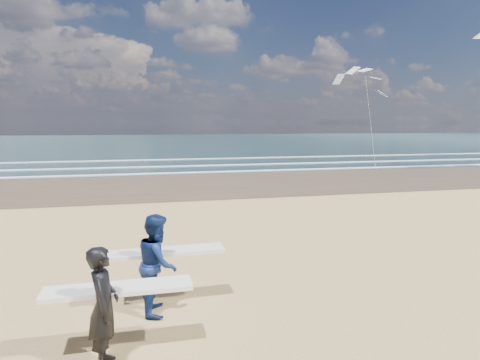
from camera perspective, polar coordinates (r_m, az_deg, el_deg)
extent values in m
cube|color=#493A27|center=(32.26, 25.33, 0.68)|extent=(220.00, 12.00, 0.01)
cube|color=#183135|center=(81.46, 0.63, 5.18)|extent=(220.00, 100.00, 0.02)
cube|color=white|center=(36.08, 20.54, 1.67)|extent=(220.00, 0.50, 0.05)
cube|color=white|center=(40.02, 16.75, 2.37)|extent=(220.00, 0.50, 0.05)
cube|color=white|center=(45.72, 12.62, 3.13)|extent=(220.00, 0.50, 0.05)
imported|color=black|center=(6.65, -17.74, -15.81)|extent=(0.44, 0.66, 1.78)
cube|color=white|center=(6.92, -15.88, -13.74)|extent=(2.20, 0.53, 0.07)
imported|color=#0E2051|center=(8.17, -10.92, -10.84)|extent=(0.79, 0.96, 1.85)
cube|color=white|center=(8.48, -9.70, -9.38)|extent=(2.21, 0.57, 0.07)
cube|color=slate|center=(37.18, 17.58, 1.96)|extent=(0.12, 0.12, 0.10)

